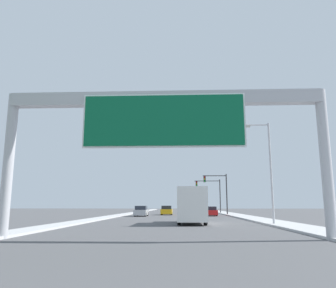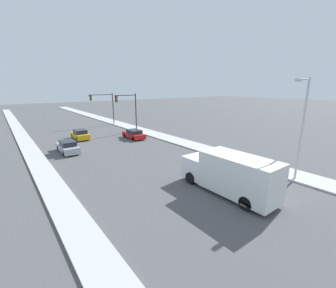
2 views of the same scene
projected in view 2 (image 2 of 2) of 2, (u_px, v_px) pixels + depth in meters
sidewalk_right at (136, 129)px, 43.89m from camera, size 3.00×120.00×0.15m
median_strip_left at (26, 143)px, 33.02m from camera, size 2.00×120.00×0.15m
car_near_center at (68, 147)px, 28.29m from camera, size 1.81×4.71×1.53m
car_far_left at (80, 135)px, 35.47m from camera, size 1.85×4.33×1.54m
car_near_right at (134, 134)px, 35.96m from camera, size 1.86×4.66×1.43m
truck_box_primary at (230, 174)px, 17.15m from camera, size 2.49×8.15×3.18m
traffic_light_near_intersection at (130, 107)px, 39.92m from camera, size 4.14×0.32×6.91m
traffic_light_mid_block at (106, 104)px, 47.40m from camera, size 5.18×0.32×6.73m
street_lamp_right at (302, 123)px, 18.68m from camera, size 2.31×0.28×8.81m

